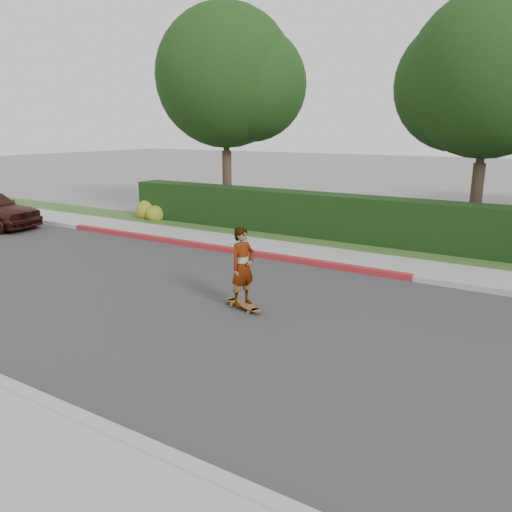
# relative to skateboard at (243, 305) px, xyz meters

# --- Properties ---
(ground) EXTENTS (120.00, 120.00, 0.00)m
(ground) POSITION_rel_skateboard_xyz_m (1.42, -0.36, -0.09)
(ground) COLOR slate
(ground) RESTS_ON ground
(road) EXTENTS (60.00, 8.00, 0.01)m
(road) POSITION_rel_skateboard_xyz_m (1.42, -0.36, -0.09)
(road) COLOR #2D2D30
(road) RESTS_ON ground
(curb_near) EXTENTS (60.00, 0.20, 0.15)m
(curb_near) POSITION_rel_skateboard_xyz_m (1.42, -4.46, -0.02)
(curb_near) COLOR #9E9E99
(curb_near) RESTS_ON ground
(sidewalk_near) EXTENTS (60.00, 1.60, 0.12)m
(sidewalk_near) POSITION_rel_skateboard_xyz_m (1.42, -5.36, -0.03)
(sidewalk_near) COLOR gray
(sidewalk_near) RESTS_ON ground
(curb_far) EXTENTS (60.00, 0.20, 0.15)m
(curb_far) POSITION_rel_skateboard_xyz_m (1.42, 3.74, -0.02)
(curb_far) COLOR #9E9E99
(curb_far) RESTS_ON ground
(curb_red_section) EXTENTS (12.00, 0.21, 0.15)m
(curb_red_section) POSITION_rel_skateboard_xyz_m (-3.58, 3.74, -0.01)
(curb_red_section) COLOR maroon
(curb_red_section) RESTS_ON ground
(sidewalk_far) EXTENTS (60.00, 1.60, 0.12)m
(sidewalk_far) POSITION_rel_skateboard_xyz_m (1.42, 4.64, -0.03)
(sidewalk_far) COLOR gray
(sidewalk_far) RESTS_ON ground
(planting_strip) EXTENTS (60.00, 1.60, 0.10)m
(planting_strip) POSITION_rel_skateboard_xyz_m (1.42, 6.24, -0.04)
(planting_strip) COLOR #2D4C1E
(planting_strip) RESTS_ON ground
(hedge) EXTENTS (15.00, 1.00, 1.50)m
(hedge) POSITION_rel_skateboard_xyz_m (-1.58, 6.84, 0.66)
(hedge) COLOR black
(hedge) RESTS_ON ground
(flowering_shrub) EXTENTS (1.40, 1.00, 0.90)m
(flowering_shrub) POSITION_rel_skateboard_xyz_m (-8.59, 6.38, 0.24)
(flowering_shrub) COLOR #2D4C19
(flowering_shrub) RESTS_ON ground
(tree_left) EXTENTS (5.99, 5.21, 8.00)m
(tree_left) POSITION_rel_skateboard_xyz_m (-6.10, 8.33, 5.17)
(tree_left) COLOR #33261C
(tree_left) RESTS_ON ground
(tree_center) EXTENTS (5.66, 4.84, 7.44)m
(tree_center) POSITION_rel_skateboard_xyz_m (2.90, 8.83, 4.81)
(tree_center) COLOR #33261C
(tree_center) RESTS_ON ground
(skateboard) EXTENTS (1.05, 0.52, 0.10)m
(skateboard) POSITION_rel_skateboard_xyz_m (0.00, 0.00, 0.00)
(skateboard) COLOR gold
(skateboard) RESTS_ON ground
(skateboarder) EXTENTS (0.50, 0.65, 1.58)m
(skateboarder) POSITION_rel_skateboard_xyz_m (0.00, -0.00, 0.80)
(skateboarder) COLOR white
(skateboarder) RESTS_ON skateboard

